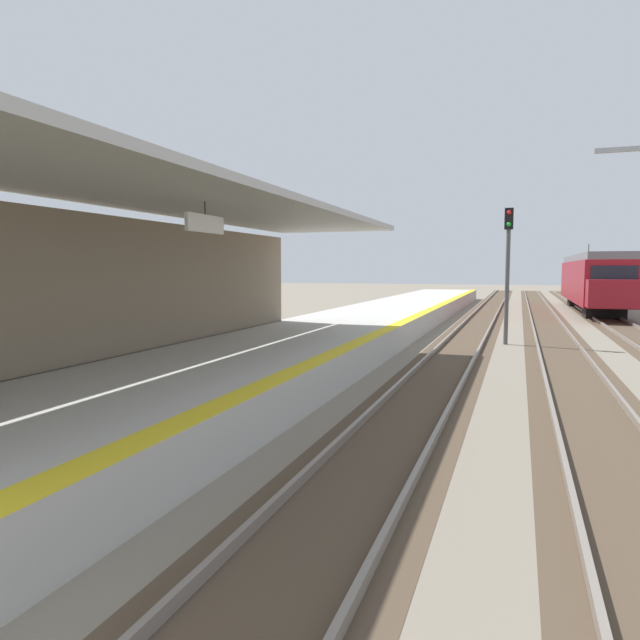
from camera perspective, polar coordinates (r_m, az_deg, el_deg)
The scene contains 6 objects.
station_platform at distance 18.25m, azimuth -1.40°, elevation -2.60°, with size 5.00×80.00×0.91m.
station_building_with_canopy at distance 11.66m, azimuth -25.37°, elevation 3.42°, with size 4.85×24.00×4.43m.
track_pair_nearest_platform at distance 21.21m, azimuth 13.73°, elevation -2.76°, with size 2.34×120.00×0.16m.
track_pair_middle at distance 21.17m, azimuth 22.94°, elevation -3.03°, with size 2.34×120.00×0.16m.
approaching_train at distance 43.26m, azimuth 25.70°, elevation 3.65°, with size 2.93×19.60×4.76m.
rail_signal_post at distance 22.98m, azimuth 18.25°, elevation 5.59°, with size 0.32×0.34×5.20m.
Camera 1 is at (3.88, -0.92, 2.90)m, focal length 32.03 mm.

